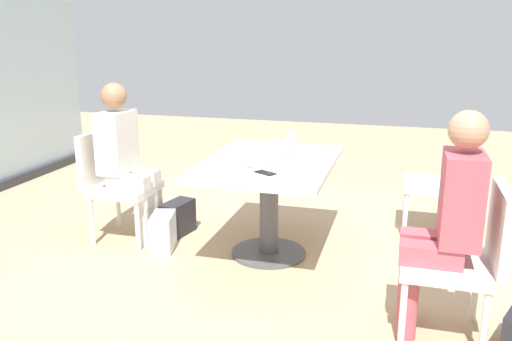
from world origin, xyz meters
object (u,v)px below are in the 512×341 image
(handbag_0, at_px, (163,232))
(wine_glass_0, at_px, (269,149))
(person_front_left, at_px, (447,215))
(person_near_window, at_px, (125,155))
(wine_glass_3, at_px, (289,138))
(dining_table_main, at_px, (269,184))
(wine_glass_1, at_px, (247,151))
(chair_near_window, at_px, (114,179))
(handbag_2, at_px, (178,218))
(coffee_cup, at_px, (274,144))
(cell_phone_on_table, at_px, (265,173))
(chair_front_left, at_px, (465,253))
(chair_front_right, at_px, (446,177))
(wine_glass_2, at_px, (293,134))

(handbag_0, bearing_deg, wine_glass_0, -109.70)
(person_front_left, bearing_deg, person_near_window, 71.32)
(wine_glass_3, relative_size, handbag_0, 0.62)
(dining_table_main, relative_size, person_near_window, 1.04)
(wine_glass_1, relative_size, handbag_0, 0.62)
(chair_near_window, distance_m, handbag_2, 0.61)
(handbag_2, bearing_deg, wine_glass_3, -76.95)
(coffee_cup, bearing_deg, wine_glass_1, 178.57)
(wine_glass_1, distance_m, handbag_2, 1.15)
(wine_glass_3, xyz_separation_m, cell_phone_on_table, (-0.57, 0.04, -0.13))
(chair_front_left, height_order, handbag_2, chair_front_left)
(handbag_2, bearing_deg, chair_front_right, -62.78)
(wine_glass_2, relative_size, handbag_2, 0.62)
(wine_glass_1, xyz_separation_m, wine_glass_2, (0.67, -0.17, 0.00))
(wine_glass_1, bearing_deg, wine_glass_3, -18.88)
(chair_front_right, xyz_separation_m, wine_glass_2, (-0.43, 1.19, 0.37))
(wine_glass_2, bearing_deg, person_front_left, -137.04)
(wine_glass_1, height_order, coffee_cup, wine_glass_1)
(person_near_window, bearing_deg, wine_glass_3, -80.05)
(coffee_cup, xyz_separation_m, handbag_2, (-0.18, 0.77, -0.64))
(wine_glass_3, bearing_deg, wine_glass_2, 2.43)
(chair_front_left, height_order, wine_glass_1, wine_glass_1)
(chair_near_window, height_order, cell_phone_on_table, chair_near_window)
(coffee_cup, bearing_deg, chair_near_window, 107.35)
(handbag_0, bearing_deg, chair_front_left, -122.15)
(chair_front_left, relative_size, wine_glass_3, 4.70)
(chair_front_right, height_order, person_front_left, person_front_left)
(chair_front_left, distance_m, chair_front_right, 1.59)
(dining_table_main, relative_size, chair_front_left, 1.51)
(chair_near_window, distance_m, person_front_left, 2.59)
(dining_table_main, height_order, cell_phone_on_table, cell_phone_on_table)
(chair_front_left, bearing_deg, cell_phone_on_table, 69.85)
(person_front_left, distance_m, handbag_2, 2.30)
(chair_near_window, bearing_deg, chair_front_left, -107.18)
(wine_glass_2, bearing_deg, cell_phone_on_table, 177.57)
(wine_glass_0, relative_size, wine_glass_1, 1.00)
(coffee_cup, bearing_deg, handbag_0, 124.47)
(wine_glass_3, distance_m, coffee_cup, 0.24)
(coffee_cup, bearing_deg, cell_phone_on_table, -170.23)
(person_near_window, bearing_deg, chair_near_window, 90.00)
(dining_table_main, bearing_deg, person_near_window, 90.00)
(wine_glass_1, xyz_separation_m, coffee_cup, (0.68, -0.02, -0.09))
(chair_near_window, bearing_deg, handbag_2, -66.44)
(chair_near_window, xyz_separation_m, wine_glass_3, (0.22, -1.38, 0.37))
(chair_near_window, distance_m, wine_glass_1, 1.29)
(chair_front_left, xyz_separation_m, chair_front_right, (1.59, 0.00, 0.00))
(chair_near_window, xyz_separation_m, wine_glass_1, (-0.30, -1.20, 0.37))
(wine_glass_2, bearing_deg, wine_glass_0, 175.97)
(person_front_left, xyz_separation_m, wine_glass_3, (1.02, 1.07, 0.16))
(chair_front_left, bearing_deg, chair_near_window, 72.82)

